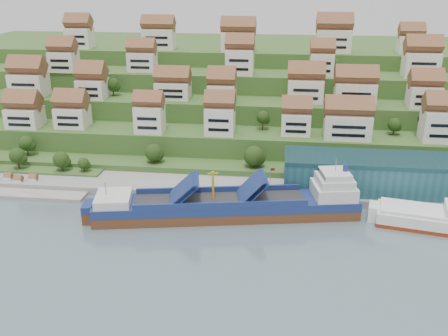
# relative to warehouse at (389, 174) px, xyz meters

# --- Properties ---
(ground) EXTENTS (300.00, 300.00, 0.00)m
(ground) POSITION_rel_warehouse_xyz_m (-52.00, -17.00, -7.20)
(ground) COLOR slate
(ground) RESTS_ON ground
(quay) EXTENTS (180.00, 14.00, 2.20)m
(quay) POSITION_rel_warehouse_xyz_m (-32.00, -2.00, -6.10)
(quay) COLOR gray
(quay) RESTS_ON ground
(pebble_beach) EXTENTS (45.00, 20.00, 1.00)m
(pebble_beach) POSITION_rel_warehouse_xyz_m (-110.00, -5.00, -6.70)
(pebble_beach) COLOR gray
(pebble_beach) RESTS_ON ground
(hillside) EXTENTS (260.00, 128.00, 31.00)m
(hillside) POSITION_rel_warehouse_xyz_m (-52.00, 86.55, 3.46)
(hillside) COLOR #2D4C1E
(hillside) RESTS_ON ground
(hillside_village) EXTENTS (156.99, 61.96, 29.02)m
(hillside_village) POSITION_rel_warehouse_xyz_m (-49.18, 43.89, 17.19)
(hillside_village) COLOR silver
(hillside_village) RESTS_ON ground
(hillside_trees) EXTENTS (145.12, 60.13, 27.38)m
(hillside_trees) POSITION_rel_warehouse_xyz_m (-63.38, 20.61, 6.07)
(hillside_trees) COLOR #264115
(hillside_trees) RESTS_ON ground
(warehouse) EXTENTS (60.00, 15.00, 10.00)m
(warehouse) POSITION_rel_warehouse_xyz_m (0.00, 0.00, 0.00)
(warehouse) COLOR #245761
(warehouse) RESTS_ON quay
(flagpole) EXTENTS (1.28, 0.16, 8.00)m
(flagpole) POSITION_rel_warehouse_xyz_m (-33.89, -7.00, -0.32)
(flagpole) COLOR gray
(flagpole) RESTS_ON quay
(beach_huts) EXTENTS (14.40, 3.70, 2.20)m
(beach_huts) POSITION_rel_warehouse_xyz_m (-112.00, -6.25, -5.10)
(beach_huts) COLOR white
(beach_huts) RESTS_ON pebble_beach
(cargo_ship) EXTENTS (71.20, 23.82, 15.51)m
(cargo_ship) POSITION_rel_warehouse_xyz_m (-43.22, -17.72, -4.17)
(cargo_ship) COLOR #58311B
(cargo_ship) RESTS_ON ground
(second_ship) EXTENTS (27.82, 14.77, 7.66)m
(second_ship) POSITION_rel_warehouse_xyz_m (8.21, -17.80, -4.89)
(second_ship) COLOR maroon
(second_ship) RESTS_ON ground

